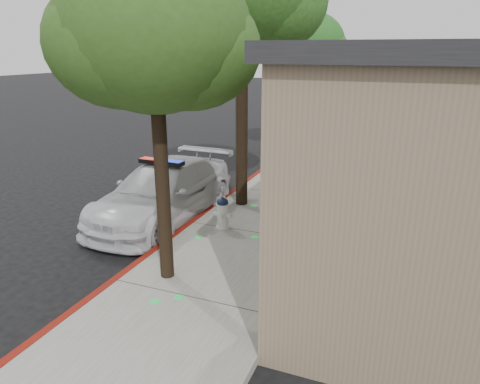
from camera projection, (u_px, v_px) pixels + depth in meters
The scene contains 7 objects.
ground at pixel (112, 286), 8.04m from camera, with size 120.00×120.00×0.00m, color black.
sidewalk at pixel (250, 234), 10.10m from camera, with size 3.20×60.00×0.15m, color gray.
red_curb at pixel (191, 225), 10.64m from camera, with size 0.14×60.00×0.16m, color maroon.
police_car at pixel (163, 191), 11.08m from camera, with size 2.19×4.99×1.55m.
fire_hydrant at pixel (223, 213), 10.14m from camera, with size 0.43×0.37×0.76m.
street_tree_near at pixel (154, 39), 6.81m from camera, with size 3.17×3.05×5.58m.
street_tree_far at pixel (308, 48), 16.66m from camera, with size 3.12×2.86×5.40m.
Camera 1 is at (4.82, -5.72, 4.15)m, focal length 32.67 mm.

